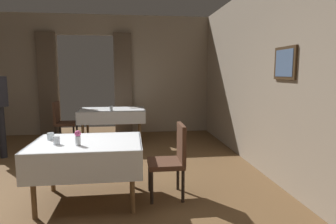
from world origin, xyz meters
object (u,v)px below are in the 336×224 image
dining_table_mid (88,150)px  plate_far_b (134,108)px  glass_mid_c (57,140)px  glass_far_a (111,108)px  plate_far_c (93,110)px  chair_mid_right (172,157)px  chair_far_left (62,120)px  glass_mid_b (51,136)px  dining_table_far (112,113)px  flower_vase_mid (78,137)px

dining_table_mid → plate_far_b: 3.29m
dining_table_mid → glass_mid_c: (-0.33, -0.11, 0.16)m
dining_table_mid → glass_far_a: 2.83m
plate_far_c → chair_mid_right: bearing=-65.9°
chair_far_left → glass_mid_c: size_ratio=9.94×
chair_far_left → glass_far_a: size_ratio=9.07×
dining_table_mid → glass_mid_c: 0.38m
dining_table_mid → glass_mid_b: 0.50m
dining_table_far → glass_mid_b: glass_mid_b is taller
dining_table_mid → glass_mid_b: bearing=162.8°
chair_mid_right → glass_mid_c: chair_mid_right is taller
dining_table_mid → plate_far_b: size_ratio=5.69×
chair_far_left → glass_mid_b: bearing=-79.6°
dining_table_far → glass_mid_b: bearing=-100.9°
dining_table_far → flower_vase_mid: (-0.18, -3.25, 0.19)m
glass_mid_c → flower_vase_mid: bearing=-16.3°
dining_table_mid → glass_far_a: size_ratio=12.52×
glass_mid_c → plate_far_c: size_ratio=0.48×
glass_mid_c → glass_far_a: bearing=81.8°
flower_vase_mid → plate_far_c: size_ratio=0.88×
dining_table_mid → chair_far_left: size_ratio=1.38×
glass_mid_c → chair_far_left: bearing=101.9°
flower_vase_mid → glass_mid_c: (-0.25, 0.07, -0.05)m
dining_table_mid → glass_mid_b: size_ratio=14.87×
plate_far_c → flower_vase_mid: bearing=-85.9°
chair_mid_right → chair_far_left: same height
dining_table_mid → flower_vase_mid: (-0.07, -0.18, 0.20)m
dining_table_mid → plate_far_c: bearing=95.7°
dining_table_far → chair_mid_right: chair_mid_right is taller
glass_far_a → dining_table_mid: bearing=-92.0°
glass_mid_b → plate_far_b: bearing=71.3°
glass_mid_c → glass_far_a: 2.96m
flower_vase_mid → glass_mid_c: flower_vase_mid is taller
chair_far_left → glass_mid_b: size_ratio=10.77×
chair_far_left → plate_far_b: size_ratio=4.12×
glass_far_a → chair_far_left: bearing=164.7°
chair_far_left → glass_mid_b: chair_far_left is taller
glass_mid_b → glass_far_a: glass_far_a is taller
glass_mid_c → glass_far_a: glass_far_a is taller
glass_mid_b → plate_far_b: glass_mid_b is taller
chair_mid_right → plate_far_c: chair_mid_right is taller
chair_mid_right → plate_far_b: chair_mid_right is taller
flower_vase_mid → plate_far_b: bearing=79.0°
plate_far_b → dining_table_far: bearing=-160.4°
chair_far_left → plate_far_b: bearing=4.0°
chair_far_left → plate_far_b: 1.61m
dining_table_far → flower_vase_mid: bearing=-93.1°
flower_vase_mid → glass_far_a: bearing=86.7°
flower_vase_mid → glass_mid_b: 0.50m
glass_mid_b → glass_mid_c: 0.28m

